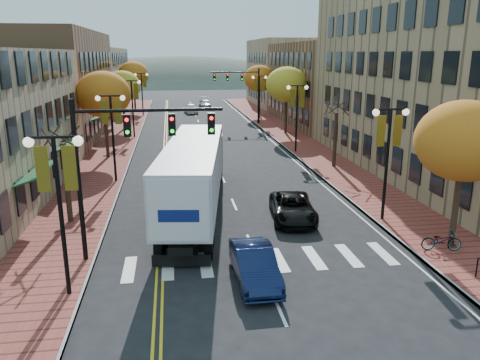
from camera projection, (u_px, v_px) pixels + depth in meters
name	position (u px, v px, depth m)	size (l,w,h in m)	color
ground	(268.00, 283.00, 18.39)	(200.00, 200.00, 0.00)	black
sidewalk_left	(119.00, 140.00, 48.14)	(4.00, 85.00, 0.15)	brown
sidewalk_right	(289.00, 136.00, 50.66)	(4.00, 85.00, 0.15)	brown
building_left_mid	(40.00, 85.00, 48.94)	(12.00, 24.00, 11.00)	brown
building_left_far	(83.00, 80.00, 73.01)	(12.00, 26.00, 9.50)	#9E8966
building_right_near	(472.00, 71.00, 34.29)	(15.00, 28.00, 15.00)	#997F5B
building_right_mid	(344.00, 83.00, 59.77)	(15.00, 24.00, 10.00)	brown
building_right_far	(298.00, 73.00, 80.65)	(15.00, 20.00, 11.00)	#9E8966
tree_left_a	(67.00, 183.00, 24.18)	(0.28, 0.28, 4.20)	#382619
tree_left_b	(104.00, 94.00, 38.62)	(4.48, 4.48, 7.21)	#382619
tree_left_c	(122.00, 86.00, 54.00)	(4.16, 4.16, 6.69)	#382619
tree_left_d	(133.00, 75.00, 71.04)	(4.61, 4.61, 7.42)	#382619
tree_right_a	(464.00, 141.00, 20.24)	(4.16, 4.16, 6.69)	#382619
tree_right_b	(335.00, 140.00, 36.25)	(0.28, 0.28, 4.20)	#382619
tree_right_c	(287.00, 85.00, 50.69)	(4.48, 4.48, 7.21)	#382619
tree_right_d	(259.00, 78.00, 66.01)	(4.35, 4.35, 7.00)	#382619
lamp_left_a	(58.00, 186.00, 16.21)	(1.96, 0.36, 6.05)	black
lamp_left_b	(112.00, 121.00, 31.49)	(1.96, 0.36, 6.05)	black
lamp_left_c	(132.00, 97.00, 48.68)	(1.96, 0.36, 6.05)	black
lamp_left_d	(142.00, 86.00, 65.86)	(1.96, 0.36, 6.05)	black
lamp_right_a	(388.00, 143.00, 24.04)	(1.96, 0.36, 6.05)	black
lamp_right_b	(297.00, 105.00, 41.23)	(1.96, 0.36, 6.05)	black
lamp_right_c	(259.00, 90.00, 58.42)	(1.96, 0.36, 6.05)	black
traffic_mast_near	(124.00, 149.00, 19.19)	(6.10, 0.35, 7.00)	black
traffic_mast_far	(243.00, 85.00, 57.97)	(6.10, 0.34, 7.00)	black
semi_truck	(196.00, 169.00, 26.43)	(4.87, 16.72, 4.13)	black
navy_sedan	(254.00, 265.00, 18.35)	(1.50, 4.30, 1.42)	#0D1635
black_suv	(293.00, 208.00, 25.26)	(2.23, 4.85, 1.35)	black
car_far_white	(191.00, 108.00, 70.14)	(1.71, 4.24, 1.45)	white
car_far_silver	(206.00, 104.00, 77.64)	(1.72, 4.24, 1.23)	#9FA0A7
car_far_oncoming	(204.00, 101.00, 80.74)	(1.59, 4.56, 1.50)	#B7B6BE
bicycle	(441.00, 241.00, 20.96)	(0.61, 1.76, 0.92)	gray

